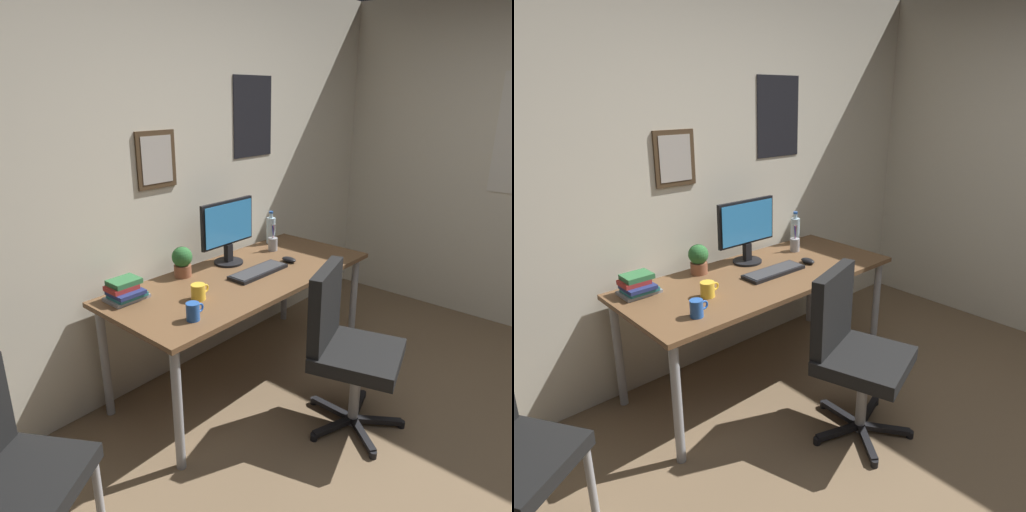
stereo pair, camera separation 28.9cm
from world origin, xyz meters
The scene contains 13 objects.
wall_back centered at (0.00, 2.15, 1.30)m, with size 4.40×0.10×2.60m.
desk centered at (0.12, 1.68, 0.67)m, with size 1.81×0.78×0.74m.
office_chair centered at (0.13, 0.93, 0.53)m, with size 0.58×0.59×0.95m.
side_chair centered at (-1.50, 1.42, 0.50)m, with size 0.58×0.58×0.88m.
monitor centered at (0.21, 1.91, 0.98)m, with size 0.46×0.20×0.43m.
keyboard centered at (0.20, 1.63, 0.75)m, with size 0.43×0.15×0.03m.
computer_mouse centered at (0.50, 1.61, 0.76)m, with size 0.06×0.11×0.04m.
water_bottle centered at (0.75, 1.99, 0.85)m, with size 0.07×0.07×0.25m.
coffee_mug_near centered at (-0.33, 1.62, 0.79)m, with size 0.12×0.08×0.09m.
coffee_mug_far centered at (-0.52, 1.45, 0.79)m, with size 0.11×0.07×0.09m.
potted_plant centered at (-0.16, 1.96, 0.84)m, with size 0.13×0.13×0.19m.
pen_cup centered at (0.62, 1.86, 0.79)m, with size 0.07×0.07×0.20m.
book_stack_left centered at (-0.61, 1.92, 0.79)m, with size 0.22×0.18×0.12m.
Camera 1 is at (-1.93, -0.22, 1.84)m, focal length 32.85 mm.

